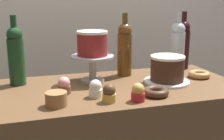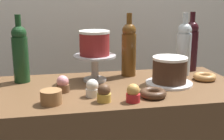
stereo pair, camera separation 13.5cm
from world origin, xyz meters
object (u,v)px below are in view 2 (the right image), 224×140
white_layer_cake (94,43)px  cupcake_vanilla (92,88)px  cake_stand_pedestal (95,63)px  cupcake_chocolate (104,93)px  donut_maple (205,77)px  wine_bottle_green (20,53)px  wine_bottle_dark_red (191,45)px  donut_chocolate (153,93)px  chocolate_round_cake (170,70)px  cupcake_caramel (133,93)px  cupcake_strawberry (63,84)px  cookie_stack (51,97)px  wine_bottle_amber (129,48)px  wine_bottle_clear (184,48)px

white_layer_cake → cupcake_vanilla: size_ratio=1.99×
cake_stand_pedestal → cupcake_vanilla: (-0.04, -0.23, -0.05)m
cupcake_chocolate → donut_maple: bearing=21.3°
cake_stand_pedestal → wine_bottle_green: (-0.35, 0.05, 0.06)m
wine_bottle_dark_red → white_layer_cake: bearing=-168.5°
cupcake_vanilla → donut_chocolate: 0.25m
chocolate_round_cake → cupcake_caramel: (-0.23, -0.20, -0.04)m
cake_stand_pedestal → cupcake_strawberry: (-0.16, -0.15, -0.05)m
cake_stand_pedestal → white_layer_cake: size_ratio=1.41×
cupcake_caramel → donut_maple: bearing=28.7°
cupcake_caramel → donut_maple: 0.49m
donut_chocolate → cookie_stack: cookie_stack is taller
wine_bottle_amber → cupcake_chocolate: size_ratio=4.38×
wine_bottle_dark_red → wine_bottle_clear: 0.12m
cake_stand_pedestal → cookie_stack: cake_stand_pedestal is taller
wine_bottle_green → cupcake_caramel: 0.61m
wine_bottle_amber → cupcake_vanilla: bearing=-127.7°
wine_bottle_dark_red → donut_maple: size_ratio=2.91×
wine_bottle_green → wine_bottle_amber: bearing=1.6°
cake_stand_pedestal → white_layer_cake: (0.00, 0.00, 0.10)m
wine_bottle_amber → cupcake_strawberry: bearing=-148.3°
cake_stand_pedestal → cookie_stack: bearing=-126.2°
wine_bottle_green → cookie_stack: size_ratio=3.87×
white_layer_cake → wine_bottle_amber: (0.19, 0.07, -0.04)m
donut_maple → cake_stand_pedestal: bearing=170.3°
wine_bottle_dark_red → wine_bottle_amber: same height
cupcake_vanilla → donut_chocolate: cupcake_vanilla is taller
white_layer_cake → cupcake_vanilla: bearing=-100.5°
cupcake_strawberry → donut_chocolate: 0.39m
cupcake_chocolate → cookie_stack: bearing=175.5°
wine_bottle_amber → cookie_stack: bearing=-138.3°
wine_bottle_dark_red → wine_bottle_amber: bearing=-172.9°
wine_bottle_clear → cupcake_strawberry: 0.67m
cake_stand_pedestal → cupcake_vanilla: cake_stand_pedestal is taller
wine_bottle_clear → chocolate_round_cake: bearing=-131.4°
wine_bottle_amber → cupcake_chocolate: 0.43m
cupcake_caramel → wine_bottle_green: bearing=140.2°
wine_bottle_amber → donut_maple: 0.41m
wine_bottle_amber → donut_chocolate: wine_bottle_amber is taller
cupcake_vanilla → donut_maple: bearing=13.5°
cupcake_caramel → cookie_stack: (-0.32, 0.04, -0.01)m
cupcake_strawberry → cookie_stack: bearing=-109.6°
wine_bottle_clear → cake_stand_pedestal: bearing=-176.5°
white_layer_cake → wine_bottle_green: (-0.35, 0.05, -0.04)m
wine_bottle_clear → wine_bottle_green: bearing=178.4°
donut_maple → wine_bottle_dark_red: bearing=85.6°
cupcake_vanilla → cupcake_strawberry: bearing=145.1°
chocolate_round_cake → donut_chocolate: chocolate_round_cake is taller
chocolate_round_cake → cookie_stack: size_ratio=1.94×
wine_bottle_green → wine_bottle_dark_red: size_ratio=1.00×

